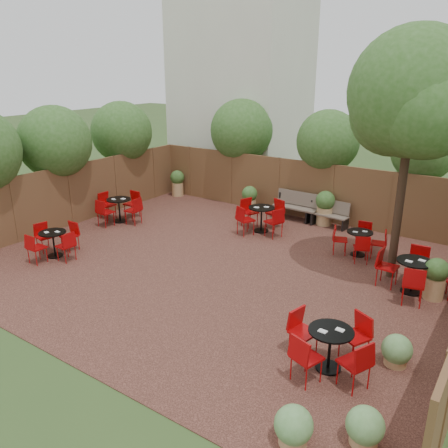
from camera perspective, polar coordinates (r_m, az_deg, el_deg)
The scene contains 12 objects.
ground at distance 12.21m, azimuth -0.43°, elevation -5.28°, with size 80.00×80.00×0.00m, color #354F23.
courtyard_paving at distance 12.21m, azimuth -0.43°, elevation -5.23°, with size 12.00×10.00×0.02m, color #331B14.
fence_back at distance 16.01m, azimuth 9.88°, elevation 4.20°, with size 12.00×0.08×2.00m, color brown.
fence_left at distance 15.89m, azimuth -18.52°, elevation 3.37°, with size 0.08×10.00×2.00m, color brown.
neighbour_building at distance 20.30m, azimuth 2.14°, elevation 16.17°, with size 5.00×4.00×8.00m, color silver.
overhang_foliage at distance 14.69m, azimuth -3.75°, elevation 9.85°, with size 15.66×10.64×2.53m.
courtyard_tree at distance 11.31m, azimuth 22.36°, elevation 13.98°, with size 2.97×2.91×5.92m.
park_bench_left at distance 15.84m, azimuth 8.98°, elevation 2.27°, with size 1.57×0.53×0.96m.
park_bench_right at distance 15.42m, azimuth 12.78°, elevation 1.36°, with size 1.43×0.56×0.86m.
bistro_tables at distance 12.37m, azimuth 2.49°, elevation -2.62°, with size 11.07×7.07×0.93m.
planters at distance 15.32m, azimuth 6.83°, elevation 2.08°, with size 10.96×3.99×1.15m.
low_shrubs at distance 7.64m, azimuth 15.80°, elevation -20.14°, with size 1.36×3.20×0.60m.
Camera 1 is at (6.37, -9.12, 5.05)m, focal length 36.81 mm.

